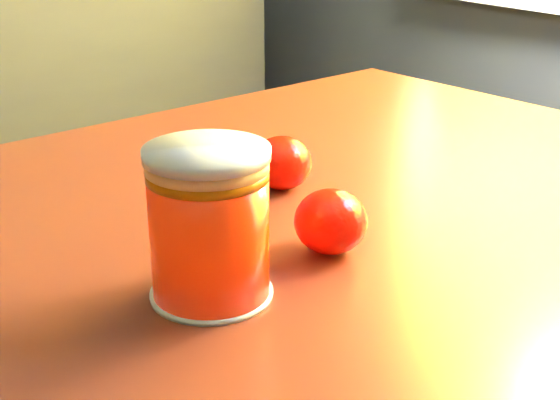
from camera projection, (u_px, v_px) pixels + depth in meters
table at (272, 313)px, 0.73m from camera, size 1.10×0.82×0.78m
juice_glass at (209, 225)px, 0.54m from camera, size 0.09×0.09×0.11m
orange_front at (331, 221)px, 0.62m from camera, size 0.08×0.08×0.05m
orange_back at (282, 163)px, 0.75m from camera, size 0.06×0.06×0.05m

